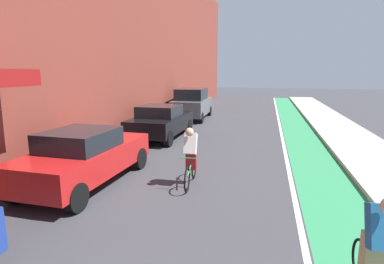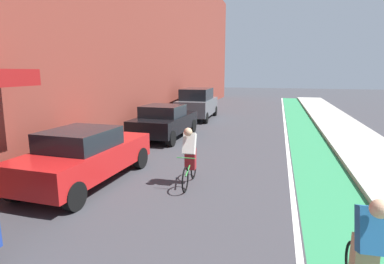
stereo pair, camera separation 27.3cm
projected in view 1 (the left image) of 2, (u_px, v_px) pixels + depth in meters
The scene contains 10 objects.
ground_plane at pixel (232, 134), 15.26m from camera, with size 90.42×90.42×0.00m, color #38383D.
bike_lane_paint at pixel (298, 129), 16.40m from camera, with size 1.60×41.10×0.00m, color #2D8451.
lane_divider_stripe at pixel (280, 129), 16.61m from camera, with size 0.12×41.10×0.00m, color white.
sidewalk_right at pixel (340, 130), 15.90m from camera, with size 2.50×41.10×0.14m, color #A8A59E.
building_facade_left at pixel (134, 30), 17.50m from camera, with size 4.15×41.10×10.73m.
parked_sedan_red at pixel (85, 156), 8.29m from camera, with size 1.97×4.36×1.53m.
parked_sedan_black at pixel (161, 121), 14.15m from camera, with size 2.04×4.25×1.53m.
parked_suv_gray at pixel (192, 103), 19.84m from camera, with size 2.11×4.55×1.98m.
cyclist_lead at pixel (378, 247), 3.88m from camera, with size 0.48×1.69×1.60m.
cyclist_mid at pixel (191, 154), 8.22m from camera, with size 0.48×1.71×1.61m.
Camera 1 is at (1.66, 1.55, 3.02)m, focal length 28.78 mm.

